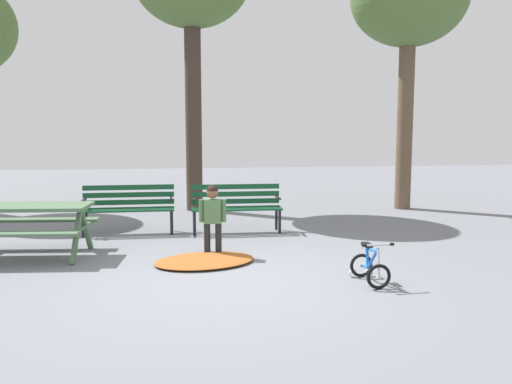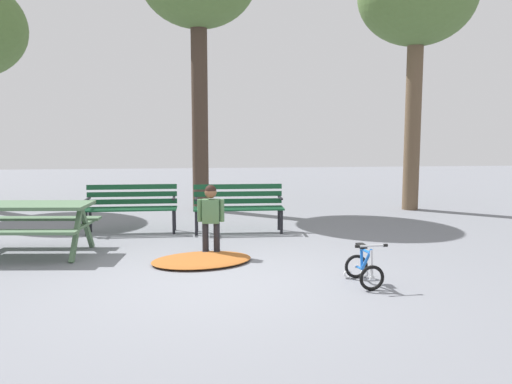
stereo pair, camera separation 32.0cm
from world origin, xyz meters
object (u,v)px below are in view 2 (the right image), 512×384
at_px(park_bench_far_left, 132,204).
at_px(kids_bicycle, 364,268).
at_px(child_standing, 211,214).
at_px(park_bench_left, 238,204).
at_px(picnic_table, 28,215).

xyz_separation_m(park_bench_far_left, kids_bicycle, (3.18, -3.50, -0.31)).
height_order(park_bench_far_left, child_standing, child_standing).
bearing_deg(kids_bicycle, park_bench_left, 110.87).
xyz_separation_m(picnic_table, park_bench_left, (3.20, 1.43, -0.08)).
xyz_separation_m(park_bench_left, child_standing, (-0.52, -1.69, 0.10)).
distance_m(park_bench_left, kids_bicycle, 3.61).
distance_m(park_bench_far_left, kids_bicycle, 4.74).
height_order(picnic_table, park_bench_left, park_bench_left).
bearing_deg(kids_bicycle, child_standing, 137.14).
height_order(picnic_table, kids_bicycle, picnic_table).
distance_m(picnic_table, child_standing, 2.69).
bearing_deg(kids_bicycle, park_bench_far_left, 132.25).
distance_m(park_bench_left, child_standing, 1.77).
distance_m(park_bench_far_left, child_standing, 2.30).
xyz_separation_m(picnic_table, park_bench_far_left, (1.30, 1.57, -0.08)).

